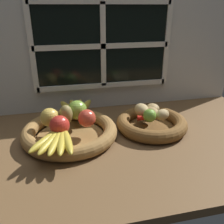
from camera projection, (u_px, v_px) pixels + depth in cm
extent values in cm
cube|color=brown|center=(117.00, 136.00, 100.47)|extent=(140.00, 90.00, 3.00)
cube|color=silver|center=(102.00, 53.00, 115.50)|extent=(140.00, 3.00, 55.00)
cube|color=black|center=(103.00, 46.00, 112.39)|extent=(64.00, 0.80, 38.00)
cube|color=white|center=(103.00, 46.00, 111.86)|extent=(2.40, 1.20, 38.00)
cube|color=white|center=(103.00, 46.00, 111.86)|extent=(64.00, 1.20, 2.40)
cube|color=white|center=(32.00, 49.00, 105.42)|extent=(2.40, 1.20, 40.40)
cube|color=white|center=(167.00, 44.00, 118.30)|extent=(2.40, 1.20, 40.40)
cube|color=white|center=(102.00, 1.00, 104.17)|extent=(64.00, 1.20, 2.40)
cube|color=white|center=(104.00, 85.00, 119.54)|extent=(64.00, 1.20, 2.40)
cylinder|color=olive|center=(70.00, 136.00, 96.05)|extent=(26.31, 26.31, 1.00)
torus|color=olive|center=(70.00, 131.00, 95.17)|extent=(37.44, 37.44, 5.36)
cylinder|color=brown|center=(151.00, 127.00, 102.94)|extent=(20.06, 20.06, 1.00)
torus|color=brown|center=(151.00, 123.00, 102.06)|extent=(29.82, 29.82, 5.36)
sphere|color=#CC422D|center=(87.00, 118.00, 92.00)|extent=(6.86, 6.86, 6.86)
sphere|color=#7AA338|center=(77.00, 110.00, 98.10)|extent=(7.85, 7.85, 7.85)
sphere|color=gold|center=(50.00, 117.00, 92.18)|extent=(7.25, 7.25, 7.25)
sphere|color=red|center=(60.00, 125.00, 86.04)|extent=(7.25, 7.25, 7.25)
ellipsoid|color=olive|center=(66.00, 114.00, 94.13)|extent=(5.86, 6.04, 7.73)
ellipsoid|color=gold|center=(47.00, 139.00, 81.19)|extent=(13.44, 16.16, 2.92)
ellipsoid|color=gold|center=(52.00, 140.00, 80.67)|extent=(10.85, 17.52, 2.92)
ellipsoid|color=gold|center=(57.00, 141.00, 80.42)|extent=(7.89, 18.27, 2.92)
ellipsoid|color=gold|center=(62.00, 141.00, 80.47)|extent=(4.65, 18.37, 2.92)
ellipsoid|color=gold|center=(67.00, 140.00, 80.81)|extent=(4.58, 18.37, 2.92)
sphere|color=brown|center=(63.00, 128.00, 88.72)|extent=(2.63, 2.63, 2.63)
ellipsoid|color=gold|center=(84.00, 108.00, 106.18)|extent=(10.80, 18.50, 3.05)
ellipsoid|color=gold|center=(79.00, 108.00, 106.38)|extent=(6.62, 19.23, 3.05)
ellipsoid|color=gold|center=(73.00, 108.00, 106.06)|extent=(4.04, 19.13, 3.05)
ellipsoid|color=gold|center=(68.00, 109.00, 105.24)|extent=(8.47, 19.06, 3.05)
sphere|color=brown|center=(77.00, 117.00, 97.70)|extent=(2.74, 2.74, 2.74)
ellipsoid|color=#A38451|center=(153.00, 108.00, 104.47)|extent=(6.81, 7.35, 4.01)
ellipsoid|color=tan|center=(162.00, 115.00, 97.87)|extent=(7.37, 6.65, 4.48)
ellipsoid|color=tan|center=(142.00, 110.00, 101.72)|extent=(6.48, 8.48, 5.05)
ellipsoid|color=#A38451|center=(152.00, 112.00, 100.10)|extent=(6.55, 9.19, 4.32)
sphere|color=#6B9E33|center=(150.00, 116.00, 95.94)|extent=(5.35, 5.35, 5.35)
cone|color=red|center=(150.00, 118.00, 97.62)|extent=(10.77, 4.14, 2.19)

